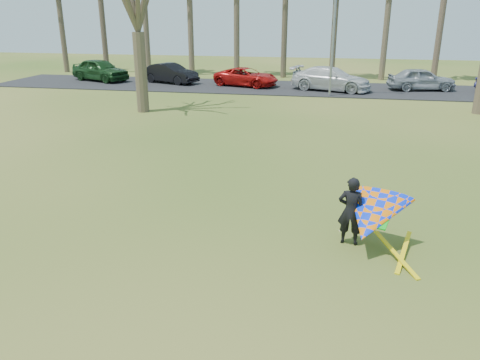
% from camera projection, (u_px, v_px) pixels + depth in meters
% --- Properties ---
extents(ground, '(100.00, 100.00, 0.00)m').
position_uv_depth(ground, '(223.00, 255.00, 10.51)').
color(ground, '#234F11').
rests_on(ground, ground).
extents(parking_strip, '(46.00, 7.00, 0.06)m').
position_uv_depth(parking_strip, '(302.00, 88.00, 33.59)').
color(parking_strip, black).
rests_on(parking_strip, ground).
extents(streetlight, '(2.28, 0.18, 8.00)m').
position_uv_depth(streetlight, '(337.00, 24.00, 28.93)').
color(streetlight, gray).
rests_on(streetlight, ground).
extents(car_0, '(5.39, 3.80, 1.70)m').
position_uv_depth(car_0, '(100.00, 70.00, 36.81)').
color(car_0, '#183C19').
rests_on(car_0, parking_strip).
extents(car_1, '(4.73, 3.01, 1.47)m').
position_uv_depth(car_1, '(170.00, 73.00, 35.65)').
color(car_1, black).
rests_on(car_1, parking_strip).
extents(car_2, '(5.15, 3.47, 1.31)m').
position_uv_depth(car_2, '(246.00, 77.00, 34.23)').
color(car_2, '#B3100E').
rests_on(car_2, parking_strip).
extents(car_3, '(5.88, 3.68, 1.59)m').
position_uv_depth(car_3, '(331.00, 79.00, 32.23)').
color(car_3, silver).
rests_on(car_3, parking_strip).
extents(car_4, '(4.71, 2.53, 1.52)m').
position_uv_depth(car_4, '(421.00, 79.00, 32.32)').
color(car_4, '#91979D').
rests_on(car_4, parking_strip).
extents(kite_flyer, '(2.13, 2.39, 2.02)m').
position_uv_depth(kite_flyer, '(370.00, 216.00, 10.51)').
color(kite_flyer, black).
rests_on(kite_flyer, ground).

